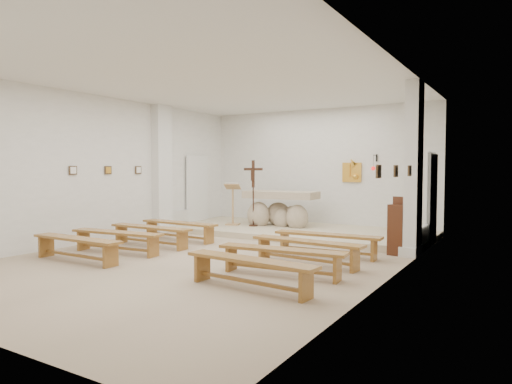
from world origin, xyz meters
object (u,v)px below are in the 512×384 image
Objects in this scene: crucifix_stand at (253,188)px; bench_left_third at (117,237)px; bench_left_second at (150,231)px; altar at (280,211)px; bench_right_third at (281,255)px; bench_left_fourth at (77,244)px; lectern at (233,204)px; bench_left_front at (179,227)px; donation_pedestal at (398,229)px; bench_right_second at (307,246)px; bench_right_front at (327,239)px; bench_right_fourth at (250,266)px.

bench_left_third is at bearing -107.05° from crucifix_stand.
altar is at bearing 71.14° from bench_left_second.
bench_right_third and bench_left_fourth have the same top height.
bench_left_front is at bearing -112.20° from lectern.
bench_right_second is at bearing -113.37° from donation_pedestal.
bench_right_third is at bearing -68.28° from lectern.
bench_right_front is 4.33m from bench_left_third.
bench_left_fourth is (-5.03, -3.81, -0.18)m from donation_pedestal.
bench_left_second is 1.95m from bench_left_fourth.
altar reaches higher than bench_right_third.
bench_left_front is 3.86m from bench_right_front.
bench_right_front is at bearing 84.56° from bench_right_third.
bench_right_fourth is (0.00, -1.95, 0.00)m from bench_right_second.
bench_right_front is at bearing 14.52° from bench_left_second.
lectern is at bearing 126.71° from bench_right_third.
lectern is 0.79m from crucifix_stand.
bench_left_second is 0.99× the size of bench_right_third.
donation_pedestal is 5.78m from bench_left_third.
bench_left_third is at bearing 174.56° from bench_right_third.
crucifix_stand reaches higher than bench_left_fourth.
altar reaches higher than bench_left_front.
bench_right_second and bench_left_third have the same top height.
altar is 1.77× the size of donation_pedestal.
crucifix_stand is 1.54× the size of donation_pedestal.
bench_right_fourth is (-1.17, -3.81, -0.18)m from donation_pedestal.
bench_right_second and bench_left_fourth have the same top height.
altar is 0.96× the size of bench_right_fourth.
altar is 0.96× the size of bench_right_front.
lectern reaches higher than bench_right_front.
lectern is 4.99m from bench_right_second.
bench_left_front and bench_right_fourth have the same top height.
bench_left_front is at bearing 90.43° from bench_left_fourth.
bench_left_fourth is at bearing -148.84° from bench_right_second.
altar is 4.91m from bench_left_third.
donation_pedestal is 0.54× the size of bench_left_third.
altar reaches higher than bench_right_front.
bench_left_third is 1.00× the size of bench_right_fourth.
bench_left_front is at bearing -118.49° from altar.
bench_right_front is (3.79, -2.24, -0.40)m from lectern.
bench_left_fourth is at bearing -145.57° from bench_right_front.
altar reaches higher than bench_left_second.
bench_right_second is at bearing 27.28° from bench_left_fourth.
bench_left_second is (-0.00, -0.98, 0.00)m from bench_left_front.
bench_left_front and bench_left_fourth have the same top height.
bench_right_second is (-1.17, -1.86, -0.18)m from donation_pedestal.
bench_right_second is (3.16, -3.29, -0.87)m from crucifix_stand.
donation_pedestal reaches higher than bench_left_front.
donation_pedestal is at bearing -30.22° from altar.
bench_right_second is at bearing -53.86° from crucifix_stand.
bench_right_fourth is (0.00, -2.93, 0.00)m from bench_right_front.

